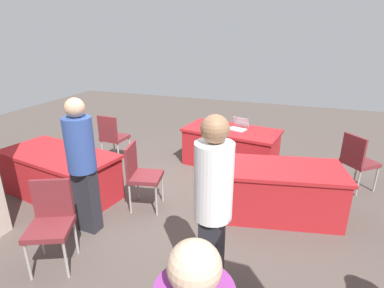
% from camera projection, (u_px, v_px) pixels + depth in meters
% --- Properties ---
extents(ground_plane, '(14.40, 14.40, 0.00)m').
position_uv_depth(ground_plane, '(182.00, 195.00, 4.88)').
color(ground_plane, '#4C423D').
extents(table_foreground, '(1.86, 1.12, 0.72)m').
position_uv_depth(table_foreground, '(231.00, 147.00, 5.88)').
color(table_foreground, '#AD1E23').
rests_on(table_foreground, ground).
extents(table_mid_left, '(1.98, 1.20, 0.72)m').
position_uv_depth(table_mid_left, '(61.00, 175.00, 4.75)').
color(table_mid_left, '#AD1E23').
rests_on(table_mid_left, ground).
extents(table_mid_right, '(1.88, 1.17, 0.72)m').
position_uv_depth(table_mid_right, '(277.00, 191.00, 4.27)').
color(table_mid_right, '#AD1E23').
rests_on(table_mid_right, ground).
extents(chair_near_front, '(0.58, 0.58, 0.96)m').
position_uv_depth(chair_near_front, '(51.00, 219.00, 3.29)').
color(chair_near_front, '#9E9993').
rests_on(chair_near_front, ground).
extents(chair_tucked_left, '(0.52, 0.52, 0.97)m').
position_uv_depth(chair_tucked_left, '(141.00, 172.00, 4.37)').
color(chair_tucked_left, '#9E9993').
rests_on(chair_tucked_left, ground).
extents(chair_tucked_right, '(0.62, 0.62, 0.94)m').
position_uv_depth(chair_tucked_right, '(357.00, 159.00, 4.89)').
color(chair_tucked_right, '#9E9993').
rests_on(chair_tucked_right, ground).
extents(chair_aisle, '(0.46, 0.46, 0.96)m').
position_uv_depth(chair_aisle, '(112.00, 135.00, 5.95)').
color(chair_aisle, '#9E9993').
rests_on(chair_aisle, ground).
extents(person_presenter, '(0.36, 0.36, 1.75)m').
position_uv_depth(person_presenter, '(82.00, 160.00, 3.72)').
color(person_presenter, '#26262D').
rests_on(person_presenter, ground).
extents(person_attendee_standing, '(0.35, 0.35, 1.83)m').
position_uv_depth(person_attendee_standing, '(213.00, 203.00, 2.70)').
color(person_attendee_standing, '#26262D').
rests_on(person_attendee_standing, ground).
extents(laptop_silver, '(0.39, 0.38, 0.21)m').
position_uv_depth(laptop_silver, '(238.00, 127.00, 5.76)').
color(laptop_silver, silver).
rests_on(laptop_silver, table_foreground).
extents(yarn_ball, '(0.11, 0.11, 0.11)m').
position_uv_depth(yarn_ball, '(205.00, 123.00, 5.93)').
color(yarn_ball, '#B2382D').
rests_on(yarn_ball, table_foreground).
extents(scissors_red, '(0.06, 0.18, 0.01)m').
position_uv_depth(scissors_red, '(256.00, 133.00, 5.52)').
color(scissors_red, red).
rests_on(scissors_red, table_foreground).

